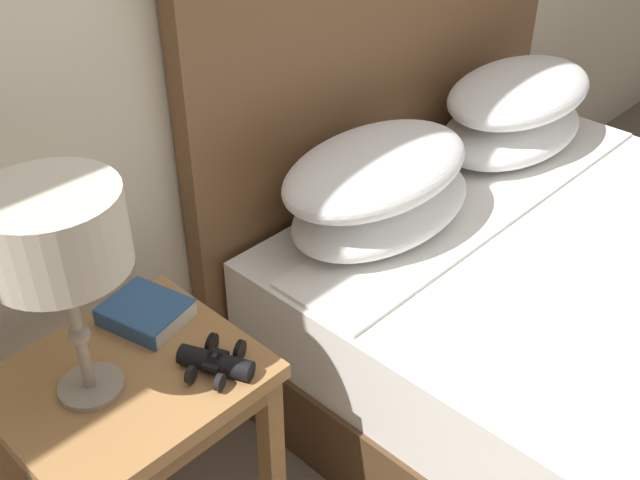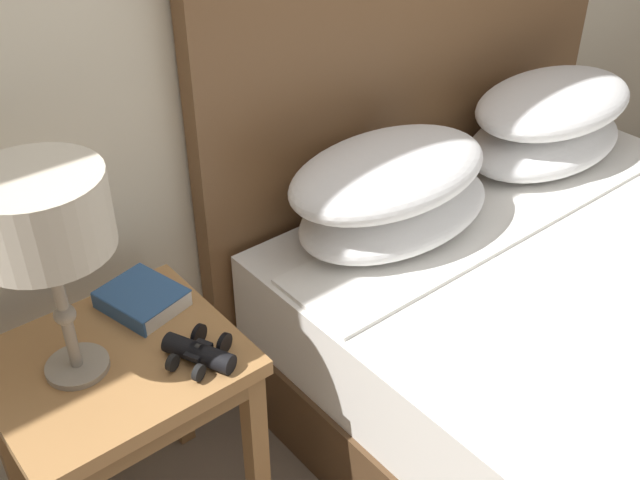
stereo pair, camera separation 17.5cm
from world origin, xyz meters
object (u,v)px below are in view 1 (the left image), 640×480
table_lamp (55,238)px  binoculars_pair (216,362)px  book_on_nightstand (145,313)px  bed (640,337)px  nightstand (132,406)px

table_lamp → binoculars_pair: bearing=-33.7°
binoculars_pair → book_on_nightstand: bearing=91.9°
bed → table_lamp: bed is taller
bed → table_lamp: bearing=152.4°
nightstand → binoculars_pair: (0.14, -0.12, 0.11)m
table_lamp → bed: bearing=-27.6°
binoculars_pair → table_lamp: bearing=146.3°
bed → book_on_nightstand: 1.30m
bed → nightstand: bearing=151.6°
bed → book_on_nightstand: bearing=144.3°
book_on_nightstand → binoculars_pair: (0.01, -0.24, 0.00)m
nightstand → bed: bed is taller
bed → binoculars_pair: bearing=153.8°
bed → book_on_nightstand: (-1.03, 0.74, 0.28)m
bed → table_lamp: (-1.23, 0.64, 0.62)m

